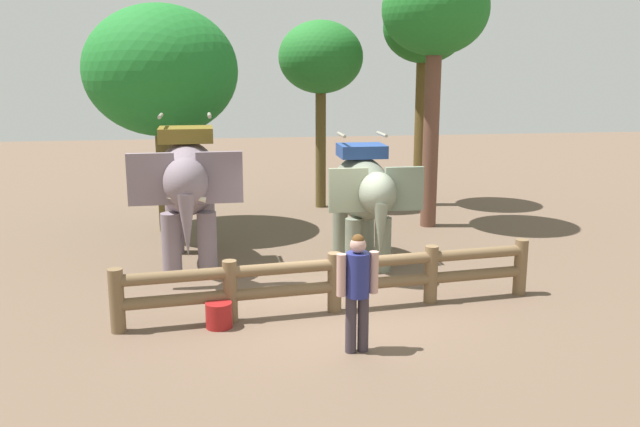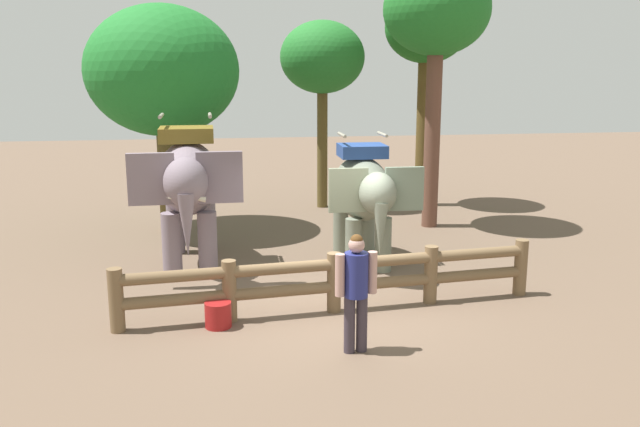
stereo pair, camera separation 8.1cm
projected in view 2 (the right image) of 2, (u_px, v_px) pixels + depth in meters
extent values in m
plane|color=brown|center=(332.00, 308.00, 11.72)|extent=(60.00, 60.00, 0.00)
cylinder|color=brown|center=(116.00, 300.00, 10.55)|extent=(0.24, 0.24, 1.05)
cylinder|color=brown|center=(229.00, 291.00, 10.99)|extent=(0.24, 0.24, 1.05)
cylinder|color=brown|center=(334.00, 283.00, 11.43)|extent=(0.24, 0.24, 1.05)
cylinder|color=brown|center=(431.00, 275.00, 11.87)|extent=(0.24, 0.24, 1.05)
cylinder|color=brown|center=(521.00, 267.00, 12.31)|extent=(0.24, 0.24, 1.05)
cylinder|color=brown|center=(334.00, 287.00, 11.45)|extent=(7.18, 0.93, 0.20)
cylinder|color=brown|center=(334.00, 264.00, 11.36)|extent=(7.18, 0.93, 0.20)
cylinder|color=slate|center=(208.00, 243.00, 13.54)|extent=(0.39, 0.39, 1.30)
cylinder|color=slate|center=(172.00, 244.00, 13.42)|extent=(0.39, 0.39, 1.30)
cylinder|color=slate|center=(207.00, 224.00, 15.23)|extent=(0.39, 0.39, 1.30)
cylinder|color=slate|center=(175.00, 225.00, 15.12)|extent=(0.39, 0.39, 1.30)
ellipsoid|color=slate|center=(188.00, 178.00, 14.07)|extent=(1.35, 2.95, 1.52)
ellipsoid|color=slate|center=(186.00, 182.00, 12.36)|extent=(0.85, 0.99, 0.93)
cube|color=slate|center=(220.00, 177.00, 12.57)|extent=(0.87, 0.15, 0.98)
cube|color=gray|center=(151.00, 179.00, 12.36)|extent=(0.87, 0.15, 0.98)
cone|color=slate|center=(187.00, 225.00, 12.19)|extent=(0.35, 0.35, 1.19)
cone|color=beige|center=(195.00, 198.00, 12.21)|extent=(0.39, 0.12, 0.17)
cone|color=beige|center=(176.00, 199.00, 12.15)|extent=(0.39, 0.12, 0.17)
cube|color=brown|center=(186.00, 134.00, 13.88)|extent=(1.12, 1.00, 0.30)
cylinder|color=#A59E8C|center=(210.00, 115.00, 13.87)|extent=(0.09, 0.88, 0.08)
cylinder|color=#A59E8C|center=(161.00, 116.00, 13.71)|extent=(0.09, 0.88, 0.08)
cylinder|color=slate|center=(383.00, 245.00, 13.74)|extent=(0.34, 0.34, 1.14)
cylinder|color=slate|center=(353.00, 246.00, 13.65)|extent=(0.34, 0.34, 1.14)
cylinder|color=slate|center=(368.00, 227.00, 15.23)|extent=(0.34, 0.34, 1.14)
cylinder|color=slate|center=(341.00, 228.00, 15.14)|extent=(0.34, 0.34, 1.14)
ellipsoid|color=slate|center=(362.00, 188.00, 14.21)|extent=(1.16, 2.57, 1.33)
ellipsoid|color=slate|center=(378.00, 193.00, 12.71)|extent=(0.73, 0.86, 0.81)
cube|color=slate|center=(404.00, 189.00, 12.88)|extent=(0.76, 0.12, 0.85)
cube|color=gray|center=(348.00, 190.00, 12.73)|extent=(0.76, 0.12, 0.85)
cone|color=slate|center=(380.00, 229.00, 12.56)|extent=(0.30, 0.30, 1.04)
cube|color=#28478F|center=(362.00, 151.00, 14.04)|extent=(0.98, 0.86, 0.27)
cylinder|color=#A59E8C|center=(382.00, 134.00, 14.03)|extent=(0.07, 0.77, 0.07)
cylinder|color=#A59E8C|center=(342.00, 135.00, 13.91)|extent=(0.07, 0.77, 0.07)
cylinder|color=#372E37|center=(362.00, 323.00, 9.84)|extent=(0.17, 0.17, 0.86)
cylinder|color=#372E37|center=(349.00, 325.00, 9.79)|extent=(0.17, 0.17, 0.86)
cylinder|color=navy|center=(356.00, 275.00, 9.66)|extent=(0.39, 0.39, 0.66)
cylinder|color=tan|center=(372.00, 272.00, 9.72)|extent=(0.14, 0.14, 0.63)
cylinder|color=tan|center=(340.00, 275.00, 9.59)|extent=(0.14, 0.14, 0.63)
sphere|color=tan|center=(357.00, 245.00, 9.56)|extent=(0.24, 0.24, 0.24)
sphere|color=#593819|center=(357.00, 241.00, 9.55)|extent=(0.19, 0.19, 0.19)
cylinder|color=brown|center=(423.00, 130.00, 20.12)|extent=(0.44, 0.44, 4.65)
ellipsoid|color=#1C601E|center=(427.00, 27.00, 19.48)|extent=(2.47, 2.47, 2.10)
cylinder|color=brown|center=(167.00, 173.00, 17.01)|extent=(0.46, 0.46, 3.04)
ellipsoid|color=#1D6E27|center=(162.00, 71.00, 16.46)|extent=(3.80, 3.80, 3.23)
cylinder|color=brown|center=(432.00, 135.00, 17.32)|extent=(0.41, 0.41, 4.85)
ellipsoid|color=#1F6D25|center=(437.00, 9.00, 16.65)|extent=(2.70, 2.70, 2.30)
cylinder|color=brown|center=(322.00, 145.00, 19.92)|extent=(0.31, 0.31, 3.78)
ellipsoid|color=#216B27|center=(322.00, 57.00, 19.37)|extent=(2.48, 2.48, 2.11)
cylinder|color=maroon|center=(218.00, 315.00, 10.81)|extent=(0.43, 0.43, 0.42)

